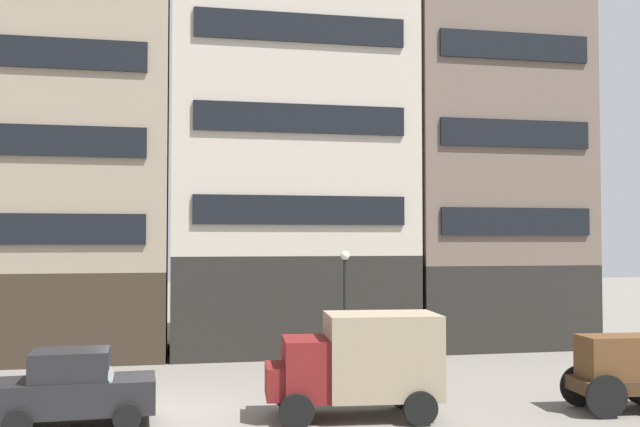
{
  "coord_description": "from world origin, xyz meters",
  "views": [
    {
      "loc": [
        0.57,
        -19.3,
        4.48
      ],
      "look_at": [
        4.84,
        2.05,
        5.29
      ],
      "focal_mm": 40.71,
      "sensor_mm": 36.0,
      "label": 1
    }
  ],
  "objects_px": {
    "streetlamp_curbside": "(345,293)",
    "cargo_wagon": "(627,367)",
    "delivery_truck_near": "(359,361)",
    "sedan_dark": "(75,388)",
    "fire_hydrant_curbside": "(284,357)"
  },
  "relations": [
    {
      "from": "streetlamp_curbside",
      "to": "fire_hydrant_curbside",
      "type": "height_order",
      "value": "streetlamp_curbside"
    },
    {
      "from": "cargo_wagon",
      "to": "fire_hydrant_curbside",
      "type": "height_order",
      "value": "cargo_wagon"
    },
    {
      "from": "cargo_wagon",
      "to": "delivery_truck_near",
      "type": "relative_size",
      "value": 0.67
    },
    {
      "from": "sedan_dark",
      "to": "fire_hydrant_curbside",
      "type": "distance_m",
      "value": 8.95
    },
    {
      "from": "streetlamp_curbside",
      "to": "fire_hydrant_curbside",
      "type": "bearing_deg",
      "value": 165.05
    },
    {
      "from": "cargo_wagon",
      "to": "sedan_dark",
      "type": "xyz_separation_m",
      "value": [
        -14.0,
        1.26,
        -0.23
      ]
    },
    {
      "from": "fire_hydrant_curbside",
      "to": "cargo_wagon",
      "type": "bearing_deg",
      "value": -44.63
    },
    {
      "from": "streetlamp_curbside",
      "to": "cargo_wagon",
      "type": "bearing_deg",
      "value": -51.08
    },
    {
      "from": "delivery_truck_near",
      "to": "sedan_dark",
      "type": "relative_size",
      "value": 1.19
    },
    {
      "from": "cargo_wagon",
      "to": "delivery_truck_near",
      "type": "height_order",
      "value": "delivery_truck_near"
    },
    {
      "from": "sedan_dark",
      "to": "delivery_truck_near",
      "type": "bearing_deg",
      "value": -4.49
    },
    {
      "from": "streetlamp_curbside",
      "to": "sedan_dark",
      "type": "bearing_deg",
      "value": -143.49
    },
    {
      "from": "cargo_wagon",
      "to": "delivery_truck_near",
      "type": "bearing_deg",
      "value": 174.22
    },
    {
      "from": "cargo_wagon",
      "to": "streetlamp_curbside",
      "type": "bearing_deg",
      "value": 128.92
    },
    {
      "from": "delivery_truck_near",
      "to": "streetlamp_curbside",
      "type": "relative_size",
      "value": 1.09
    }
  ]
}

